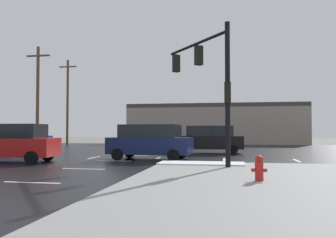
# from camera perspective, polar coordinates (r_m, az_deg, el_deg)

# --- Properties ---
(ground_plane) EXTENTS (120.00, 120.00, 0.00)m
(ground_plane) POSITION_cam_1_polar(r_m,az_deg,el_deg) (21.25, -7.18, -6.50)
(ground_plane) COLOR slate
(road_asphalt) EXTENTS (44.00, 44.00, 0.02)m
(road_asphalt) POSITION_cam_1_polar(r_m,az_deg,el_deg) (21.25, -7.18, -6.47)
(road_asphalt) COLOR black
(road_asphalt) RESTS_ON ground_plane
(snow_strip_curbside) EXTENTS (4.00, 1.60, 0.06)m
(snow_strip_curbside) POSITION_cam_1_polar(r_m,az_deg,el_deg) (16.34, 5.56, -7.30)
(snow_strip_curbside) COLOR white
(snow_strip_curbside) RESTS_ON sidewalk_corner
(lane_markings) EXTENTS (36.15, 36.15, 0.01)m
(lane_markings) POSITION_cam_1_polar(r_m,az_deg,el_deg) (19.59, -5.01, -6.83)
(lane_markings) COLOR silver
(lane_markings) RESTS_ON road_asphalt
(traffic_signal_mast) EXTENTS (3.32, 4.24, 6.29)m
(traffic_signal_mast) POSITION_cam_1_polar(r_m,az_deg,el_deg) (16.32, 6.87, 7.29)
(traffic_signal_mast) COLOR black
(traffic_signal_mast) RESTS_ON sidewalk_corner
(fire_hydrant) EXTENTS (0.48, 0.26, 0.79)m
(fire_hydrant) POSITION_cam_1_polar(r_m,az_deg,el_deg) (11.20, 14.88, -7.87)
(fire_hydrant) COLOR red
(fire_hydrant) RESTS_ON sidewalk_corner
(strip_building_background) EXTENTS (21.97, 8.00, 5.01)m
(strip_building_background) POSITION_cam_1_polar(r_m,az_deg,el_deg) (45.43, 7.96, -0.86)
(strip_building_background) COLOR gray
(strip_building_background) RESTS_ON ground_plane
(suv_black) EXTENTS (4.96, 2.49, 2.03)m
(suv_black) POSITION_cam_1_polar(r_m,az_deg,el_deg) (25.65, 6.90, -3.27)
(suv_black) COLOR black
(suv_black) RESTS_ON road_asphalt
(suv_blue) EXTENTS (2.26, 4.88, 2.03)m
(suv_blue) POSITION_cam_1_polar(r_m,az_deg,el_deg) (26.60, -22.99, -3.08)
(suv_blue) COLOR navy
(suv_blue) RESTS_ON road_asphalt
(suv_navy) EXTENTS (4.95, 2.46, 2.03)m
(suv_navy) POSITION_cam_1_polar(r_m,az_deg,el_deg) (20.00, -3.00, -3.67)
(suv_navy) COLOR #141E47
(suv_navy) RESTS_ON road_asphalt
(suv_red) EXTENTS (4.98, 2.57, 2.03)m
(suv_red) POSITION_cam_1_polar(r_m,az_deg,el_deg) (20.04, -24.70, -3.50)
(suv_red) COLOR #B21919
(suv_red) RESTS_ON road_asphalt
(utility_pole_far) EXTENTS (2.20, 0.28, 9.16)m
(utility_pole_far) POSITION_cam_1_polar(r_m,az_deg,el_deg) (32.65, -20.80, 3.65)
(utility_pole_far) COLOR brown
(utility_pole_far) RESTS_ON ground_plane
(utility_pole_distant) EXTENTS (2.20, 0.28, 10.12)m
(utility_pole_distant) POSITION_cam_1_polar(r_m,az_deg,el_deg) (42.74, -16.33, 2.98)
(utility_pole_distant) COLOR brown
(utility_pole_distant) RESTS_ON ground_plane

